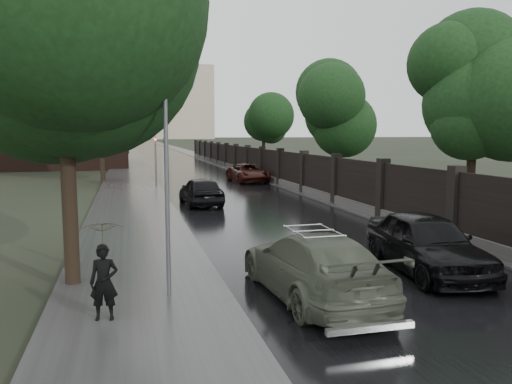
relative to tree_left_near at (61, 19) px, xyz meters
name	(u,v)px	position (x,y,z in m)	size (l,w,h in m)	color
ground	(417,303)	(7.60, -3.00, -6.42)	(800.00, 800.00, 0.00)	black
road	(142,143)	(7.60, 187.00, -6.41)	(8.00, 420.00, 0.02)	black
sidewalk_left	(126,142)	(1.60, 187.00, -6.34)	(4.00, 420.00, 0.16)	#2D2D2D
verge_right	(156,142)	(13.10, 187.00, -6.38)	(3.00, 420.00, 0.08)	#2D2D2D
fence_right	(256,165)	(12.20, 29.01, -5.41)	(0.45, 75.72, 2.70)	#383533
tree_left_near	(61,19)	(0.00, 0.00, 0.00)	(5.44, 5.44, 9.16)	black
tree_left_far	(101,114)	(-0.40, 27.00, -1.18)	(4.25, 4.25, 7.39)	black
tree_right_a	(474,104)	(15.10, 5.00, -1.47)	(4.08, 4.08, 7.01)	black
tree_right_b	(335,116)	(15.10, 19.00, -1.47)	(4.08, 4.08, 7.01)	black
tree_right_c	(264,122)	(15.10, 37.00, -1.47)	(4.08, 4.08, 7.01)	black
lamp_post	(167,185)	(2.20, -1.50, -3.75)	(0.25, 0.12, 5.11)	#59595E
traffic_light	(155,154)	(3.30, 21.99, -4.02)	(0.16, 0.32, 4.00)	#59595E
brick_building	(15,77)	(-10.40, 49.00, 3.58)	(24.00, 18.00, 20.00)	black
stalinist_tower	(134,74)	(7.60, 297.00, 31.97)	(92.00, 30.00, 159.00)	tan
volga_sedan	(313,265)	(5.47, -2.01, -5.66)	(2.13, 5.24, 1.52)	#464E3E
hatchback_left	(201,191)	(5.11, 13.32, -5.65)	(1.81, 4.49, 1.53)	black
car_right_near	(426,243)	(9.20, -0.88, -5.59)	(1.95, 4.86, 1.66)	black
car_right_far	(248,173)	(10.49, 24.88, -5.70)	(2.38, 5.16, 1.43)	black
pedestrian_umbrella	(102,241)	(0.86, -2.71, -4.70)	(0.99, 1.01, 2.35)	black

